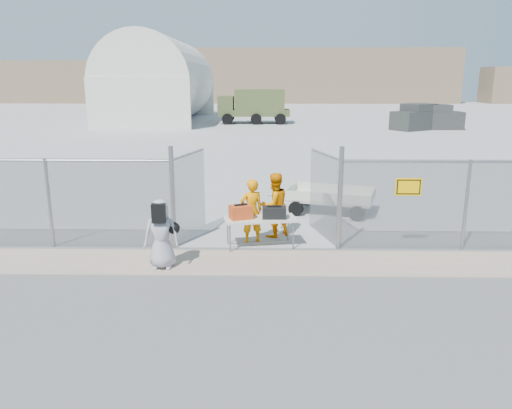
{
  "coord_description": "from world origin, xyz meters",
  "views": [
    {
      "loc": [
        0.22,
        -9.58,
        4.02
      ],
      "look_at": [
        0.0,
        2.0,
        1.1
      ],
      "focal_mm": 35.0,
      "sensor_mm": 36.0,
      "label": 1
    }
  ],
  "objects_px": {
    "security_worker_left": "(251,211)",
    "visitor": "(161,234)",
    "utility_trailer": "(331,200)",
    "folding_table": "(260,233)",
    "security_worker_right": "(274,205)"
  },
  "relations": [
    {
      "from": "visitor",
      "to": "folding_table",
      "type": "bearing_deg",
      "value": 32.75
    },
    {
      "from": "folding_table",
      "to": "utility_trailer",
      "type": "height_order",
      "value": "utility_trailer"
    },
    {
      "from": "folding_table",
      "to": "visitor",
      "type": "xyz_separation_m",
      "value": [
        -2.12,
        -1.44,
        0.4
      ]
    },
    {
      "from": "security_worker_right",
      "to": "security_worker_left",
      "type": "bearing_deg",
      "value": 6.88
    },
    {
      "from": "folding_table",
      "to": "visitor",
      "type": "height_order",
      "value": "visitor"
    },
    {
      "from": "security_worker_right",
      "to": "utility_trailer",
      "type": "height_order",
      "value": "security_worker_right"
    },
    {
      "from": "visitor",
      "to": "utility_trailer",
      "type": "relative_size",
      "value": 0.46
    },
    {
      "from": "security_worker_right",
      "to": "visitor",
      "type": "bearing_deg",
      "value": 8.72
    },
    {
      "from": "utility_trailer",
      "to": "security_worker_right",
      "type": "bearing_deg",
      "value": -108.64
    },
    {
      "from": "utility_trailer",
      "to": "folding_table",
      "type": "bearing_deg",
      "value": -105.52
    },
    {
      "from": "security_worker_left",
      "to": "utility_trailer",
      "type": "height_order",
      "value": "security_worker_left"
    },
    {
      "from": "visitor",
      "to": "security_worker_left",
      "type": "bearing_deg",
      "value": 41.95
    },
    {
      "from": "security_worker_left",
      "to": "utility_trailer",
      "type": "bearing_deg",
      "value": -148.87
    },
    {
      "from": "security_worker_left",
      "to": "visitor",
      "type": "height_order",
      "value": "security_worker_left"
    },
    {
      "from": "folding_table",
      "to": "security_worker_left",
      "type": "relative_size",
      "value": 1.06
    }
  ]
}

